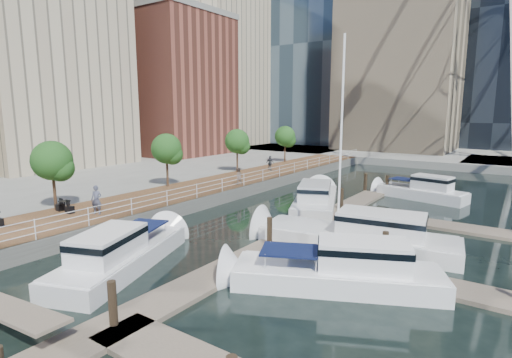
{
  "coord_description": "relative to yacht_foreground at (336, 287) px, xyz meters",
  "views": [
    {
      "loc": [
        14.35,
        -9.72,
        7.55
      ],
      "look_at": [
        -0.64,
        11.96,
        3.0
      ],
      "focal_mm": 28.0,
      "sensor_mm": 36.0,
      "label": 1
    }
  ],
  "objects": [
    {
      "name": "floating_docks",
      "position": [
        -0.03,
        4.39,
        0.49
      ],
      "size": [
        16.0,
        34.0,
        2.6
      ],
      "color": "#6D6051",
      "rests_on": "ground"
    },
    {
      "name": "land_inland",
      "position": [
        -43.99,
        9.41,
        0.5
      ],
      "size": [
        48.0,
        90.0,
        1.0
      ],
      "primitive_type": "cube",
      "color": "gray",
      "rests_on": "ground"
    },
    {
      "name": "boardwalk",
      "position": [
        -16.99,
        9.41,
        0.5
      ],
      "size": [
        6.0,
        60.0,
        1.0
      ],
      "primitive_type": "cube",
      "color": "brown",
      "rests_on": "ground"
    },
    {
      "name": "seawall",
      "position": [
        -13.99,
        9.41,
        0.5
      ],
      "size": [
        0.25,
        60.0,
        1.0
      ],
      "primitive_type": "cube",
      "color": "#595954",
      "rests_on": "ground"
    },
    {
      "name": "midrise_condos",
      "position": [
        -41.56,
        21.23,
        13.42
      ],
      "size": [
        19.0,
        67.0,
        28.0
      ],
      "color": "#BCAD8E",
      "rests_on": "ground"
    },
    {
      "name": "moored_yachts",
      "position": [
        -0.87,
        5.1,
        0.0
      ],
      "size": [
        25.04,
        36.46,
        11.5
      ],
      "color": "silver",
      "rests_on": "ground"
    },
    {
      "name": "street_trees",
      "position": [
        -19.39,
        8.41,
        4.29
      ],
      "size": [
        2.6,
        42.6,
        4.6
      ],
      "color": "#3F2B1C",
      "rests_on": "ground"
    },
    {
      "name": "pedestrian_near",
      "position": [
        -16.1,
        -0.7,
        1.93
      ],
      "size": [
        0.81,
        0.74,
        1.86
      ],
      "primitive_type": "imported",
      "rotation": [
        0.0,
        0.0,
        0.56
      ],
      "color": "#4D5267",
      "rests_on": "boardwalk"
    },
    {
      "name": "yacht_foreground",
      "position": [
        0.0,
        0.0,
        0.0
      ],
      "size": [
        9.89,
        6.44,
        2.15
      ],
      "primitive_type": null,
      "rotation": [
        0.0,
        0.0,
        2.01
      ],
      "color": "white",
      "rests_on": "ground"
    },
    {
      "name": "land_far",
      "position": [
        -7.99,
        96.41,
        0.5
      ],
      "size": [
        200.0,
        114.0,
        1.0
      ],
      "primitive_type": "cube",
      "color": "gray",
      "rests_on": "ground"
    },
    {
      "name": "pedestrian_mid",
      "position": [
        -14.8,
        12.52,
        1.76
      ],
      "size": [
        0.92,
        0.93,
        1.52
      ],
      "primitive_type": "imported",
      "rotation": [
        0.0,
        0.0,
        -2.32
      ],
      "color": "#896F5E",
      "rests_on": "boardwalk"
    },
    {
      "name": "pedestrian_far",
      "position": [
        -17.08,
        21.34,
        1.82
      ],
      "size": [
        0.97,
        0.42,
        1.64
      ],
      "primitive_type": "imported",
      "rotation": [
        0.0,
        0.0,
        3.16
      ],
      "color": "#373D45",
      "rests_on": "boardwalk"
    },
    {
      "name": "railing",
      "position": [
        -14.09,
        9.41,
        1.52
      ],
      "size": [
        0.1,
        60.0,
        1.05
      ],
      "primitive_type": null,
      "color": "white",
      "rests_on": "boardwalk"
    },
    {
      "name": "ground",
      "position": [
        -7.99,
        -5.59,
        0.0
      ],
      "size": [
        520.0,
        520.0,
        0.0
      ],
      "primitive_type": "plane",
      "color": "black",
      "rests_on": "ground"
    }
  ]
}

